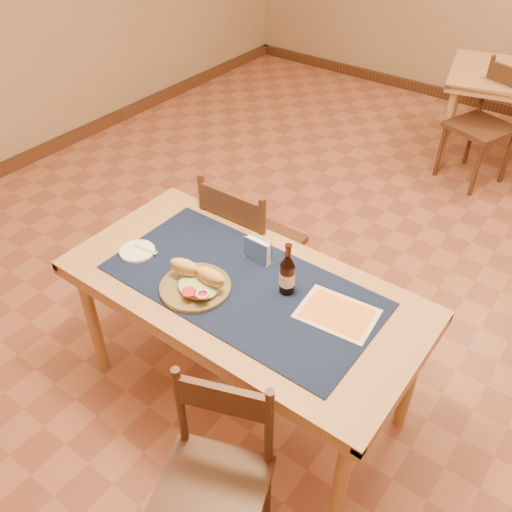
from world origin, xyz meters
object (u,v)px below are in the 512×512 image
Objects in this scene: sandwich_plate at (196,284)px; beer_bottle at (287,275)px; chair_main_near at (214,480)px; main_table at (243,299)px; napkin_holder at (258,250)px; chair_main_far at (250,245)px.

beer_bottle is (0.31, 0.22, 0.06)m from sandwich_plate.
chair_main_near is 2.76× the size of sandwich_plate.
beer_bottle is (0.18, 0.08, 0.18)m from main_table.
sandwich_plate reaches higher than chair_main_near.
napkin_holder is (-0.22, 0.09, -0.04)m from beer_bottle.
main_table is 1.87× the size of chair_main_near.
beer_bottle reaches higher than chair_main_near.
main_table is 0.23m from sandwich_plate.
chair_main_far reaches higher than main_table.
chair_main_near is 0.84m from beer_bottle.
beer_bottle is 0.24m from napkin_holder.
sandwich_plate is (0.21, -0.65, 0.29)m from chair_main_far.
napkin_holder is (0.09, 0.32, 0.02)m from sandwich_plate.
chair_main_far is (-0.35, 0.51, -0.17)m from main_table.
chair_main_near is 0.78m from sandwich_plate.
napkin_holder is at bearing 73.78° from sandwich_plate.
chair_main_far is 0.76m from beer_bottle.
main_table is at bearing -155.49° from beer_bottle.
chair_main_far is 1.35m from chair_main_near.
chair_main_far reaches higher than sandwich_plate.
chair_main_far is at bearing 140.79° from beer_bottle.
beer_bottle reaches higher than napkin_holder.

